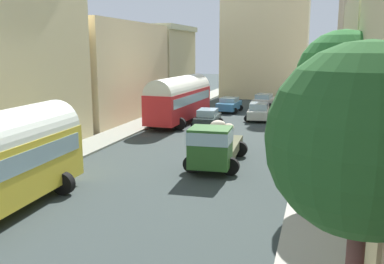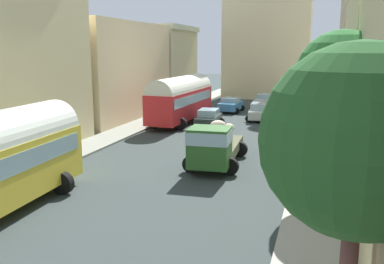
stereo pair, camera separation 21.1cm
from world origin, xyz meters
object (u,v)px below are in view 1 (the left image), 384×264
at_px(car_2, 208,118).
at_px(car_3, 229,105).
at_px(parked_bus_1, 180,98).
at_px(car_0, 259,112).
at_px(car_1, 264,100).
at_px(pedestrian_0, 315,118).
at_px(cargo_truck_0, 215,144).

bearing_deg(car_2, car_3, 90.33).
bearing_deg(parked_bus_1, car_0, 29.28).
xyz_separation_m(car_2, car_3, (-0.05, 8.90, 0.01)).
distance_m(car_0, car_1, 9.12).
relative_size(car_1, car_2, 1.06).
relative_size(car_2, pedestrian_0, 2.14).
bearing_deg(car_2, parked_bus_1, 157.39).
relative_size(cargo_truck_0, car_0, 1.57).
bearing_deg(car_2, pedestrian_0, 2.94).
bearing_deg(cargo_truck_0, car_2, 106.52).
bearing_deg(pedestrian_0, cargo_truck_0, -112.40).
height_order(car_0, pedestrian_0, pedestrian_0).
distance_m(car_0, car_3, 5.52).
bearing_deg(car_3, car_1, 59.44).
height_order(cargo_truck_0, car_1, cargo_truck_0).
height_order(car_1, car_2, car_2).
height_order(car_0, car_1, car_0).
distance_m(car_0, car_2, 5.87).
height_order(car_2, pedestrian_0, pedestrian_0).
distance_m(car_1, pedestrian_0, 14.49).
xyz_separation_m(parked_bus_1, cargo_truck_0, (6.24, -12.80, -0.94)).
xyz_separation_m(car_3, pedestrian_0, (8.48, -8.47, 0.32)).
relative_size(cargo_truck_0, car_2, 1.65).
relative_size(car_2, car_3, 1.05).
distance_m(car_0, pedestrian_0, 6.50).
bearing_deg(parked_bus_1, car_2, -22.61).
bearing_deg(car_0, cargo_truck_0, -90.25).
height_order(car_0, car_3, car_0).
bearing_deg(cargo_truck_0, parked_bus_1, 115.98).
distance_m(car_1, car_2, 14.08).
bearing_deg(car_0, car_1, 94.33).
distance_m(parked_bus_1, car_2, 3.36).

